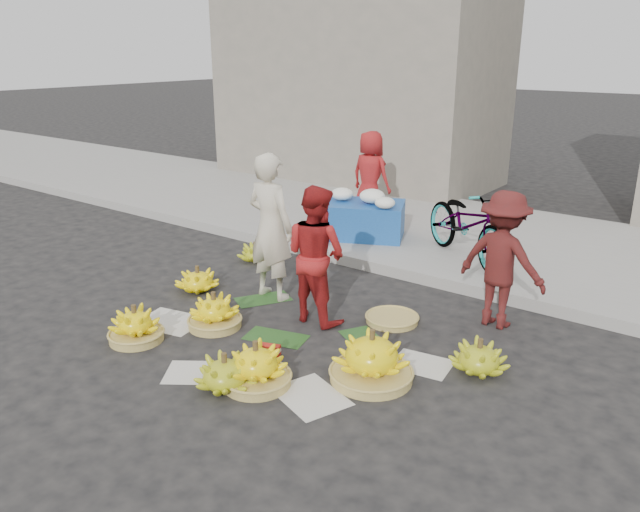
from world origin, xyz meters
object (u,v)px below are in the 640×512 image
Objects in this scene: bicycle at (468,223)px; flower_table at (361,217)px; banana_bunch_0 at (214,313)px; banana_bunch_4 at (372,358)px; vendor_cream at (271,227)px.

flower_table is at bearing 122.61° from bicycle.
flower_table is (-0.38, 3.46, 0.26)m from banana_bunch_0.
bicycle is at bearing 100.12° from banana_bunch_4.
banana_bunch_0 is 0.32× the size of vendor_cream.
vendor_cream is (-2.05, 0.98, 0.66)m from banana_bunch_4.
vendor_cream is 2.78m from bicycle.
flower_table reaches higher than banana_bunch_0.
banana_bunch_0 is 0.38× the size of flower_table.
bicycle is at bearing 68.04° from banana_bunch_0.
banana_bunch_0 is 1.26m from vendor_cream.
vendor_cream is (-0.08, 1.04, 0.71)m from banana_bunch_0.
banana_bunch_4 is 3.42m from bicycle.
banana_bunch_0 is 0.29× the size of bicycle.
vendor_cream reaches higher than banana_bunch_0.
banana_bunch_0 is at bearing -167.30° from bicycle.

